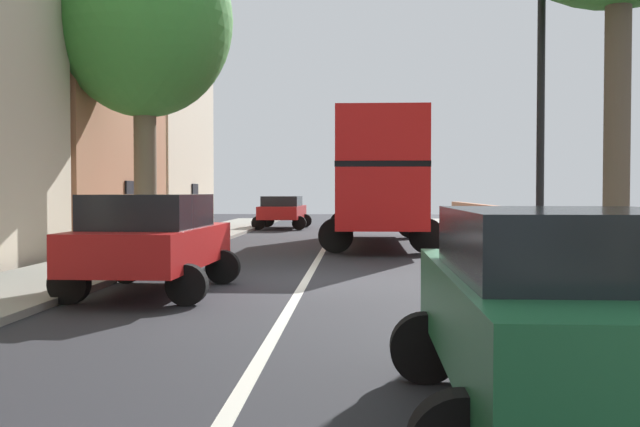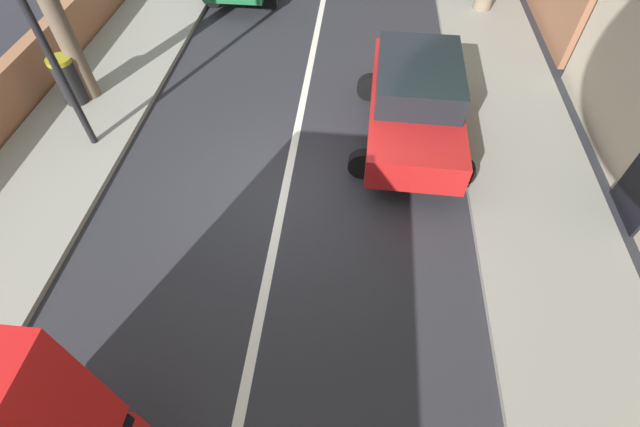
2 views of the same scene
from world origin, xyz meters
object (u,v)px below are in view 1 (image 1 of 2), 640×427
Objects in this scene: parked_car_red_left_5 at (283,210)px; litter_bin_right at (624,258)px; street_tree_left_2 at (144,22)px; double_decker_bus at (378,173)px; lamppost_right at (541,77)px; parked_car_red_left_2 at (152,238)px; parked_car_green_right_0 at (563,305)px.

parked_car_red_left_5 is 4.08× the size of litter_bin_right.
litter_bin_right is (10.22, -8.26, -5.80)m from street_tree_left_2.
double_decker_bus is 8.80m from street_tree_left_2.
lamppost_right is at bearing -36.70° from street_tree_left_2.
parked_car_red_left_2 is at bearing -72.97° from street_tree_left_2.
parked_car_green_right_0 is (0.80, -19.03, -1.41)m from double_decker_bus.
parked_car_green_right_0 is 0.47× the size of street_tree_left_2.
parked_car_red_left_2 is 0.69× the size of lamppost_right.
parked_car_green_right_0 reaches higher than litter_bin_right.
parked_car_red_left_2 is 3.90× the size of litter_bin_right.
street_tree_left_2 is 11.80m from lamppost_right.
litter_bin_right is at bearing -54.24° from lamppost_right.
street_tree_left_2 is at bearing 107.03° from parked_car_red_left_2.
parked_car_red_left_5 reaches higher than litter_bin_right.
double_decker_bus is 2.27× the size of parked_car_red_left_5.
parked_car_red_left_5 is (-5.00, 29.06, -0.05)m from parked_car_green_right_0.
parked_car_green_right_0 is 8.75m from lamppost_right.
double_decker_bus is at bearing 70.66° from parked_car_red_left_2.
double_decker_bus reaches higher than litter_bin_right.
street_tree_left_2 reaches higher than lamppost_right.
double_decker_bus is 1.63× the size of lamppost_right.
parked_car_red_left_2 is (-5.00, 7.06, 0.03)m from parked_car_green_right_0.
lamppost_right is 5.69× the size of litter_bin_right.
parked_car_red_left_2 is 9.91m from street_tree_left_2.
parked_car_red_left_5 is at bearing 107.95° from lamppost_right.
parked_car_green_right_0 is at bearing -80.24° from parked_car_red_left_5.
litter_bin_right is (1.00, -1.39, -3.13)m from lamppost_right.
parked_car_red_left_5 is 15.38m from street_tree_left_2.
street_tree_left_2 reaches higher than litter_bin_right.
lamppost_right is at bearing 8.45° from parked_car_red_left_2.
parked_car_red_left_5 is 23.70m from litter_bin_right.
parked_car_green_right_0 is at bearing -87.59° from double_decker_bus.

